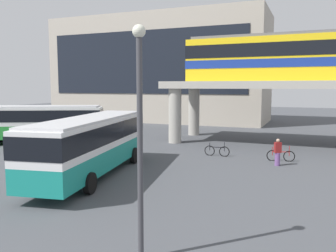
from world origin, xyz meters
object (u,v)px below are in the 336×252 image
(bicycle_black, at_px, (217,151))
(pedestrian_waiting_near_stop, at_px, (278,153))
(train, at_px, (313,56))
(bicycle_red, at_px, (281,156))
(station_building, at_px, (160,70))
(bus_secondary, at_px, (36,120))
(bus_main, at_px, (92,140))

(bicycle_black, bearing_deg, pedestrian_waiting_near_stop, -20.32)
(train, xyz_separation_m, bicycle_red, (-1.70, -7.11, -6.89))
(station_building, relative_size, bicycle_black, 16.90)
(bus_secondary, height_order, pedestrian_waiting_near_stop, bus_secondary)
(bicycle_red, height_order, pedestrian_waiting_near_stop, pedestrian_waiting_near_stop)
(train, bearing_deg, bus_secondary, -161.06)
(train, bearing_deg, pedestrian_waiting_near_stop, -101.78)
(bicycle_red, bearing_deg, pedestrian_waiting_near_stop, -93.40)
(station_building, xyz_separation_m, train, (20.45, -16.28, 0.00))
(bicycle_red, bearing_deg, train, 76.56)
(station_building, bearing_deg, pedestrian_waiting_near_stop, -53.08)
(bus_main, height_order, bus_secondary, same)
(bus_main, relative_size, bicycle_red, 6.37)
(bicycle_black, bearing_deg, bus_main, -121.82)
(station_building, relative_size, train, 1.46)
(bus_main, distance_m, bicycle_black, 9.49)
(train, distance_m, bus_secondary, 23.48)
(station_building, height_order, bus_secondary, station_building)
(train, distance_m, bus_main, 19.24)
(station_building, bearing_deg, bicycle_red, -51.28)
(station_building, bearing_deg, train, -38.52)
(bus_main, bearing_deg, station_building, 106.97)
(bus_secondary, bearing_deg, station_building, 87.11)
(bus_main, distance_m, bicycle_red, 12.21)
(bicycle_black, xyz_separation_m, bicycle_red, (4.29, -0.11, 0.00))
(bus_main, xyz_separation_m, bus_secondary, (-10.73, 7.52, 0.00))
(train, relative_size, bicycle_black, 11.55)
(pedestrian_waiting_near_stop, bearing_deg, train, 78.22)
(bicycle_red, xyz_separation_m, pedestrian_waiting_near_stop, (-0.09, -1.45, 0.43))
(bus_secondary, height_order, bicycle_black, bus_secondary)
(bus_main, distance_m, bus_secondary, 13.10)
(station_building, distance_m, bus_secondary, 24.31)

